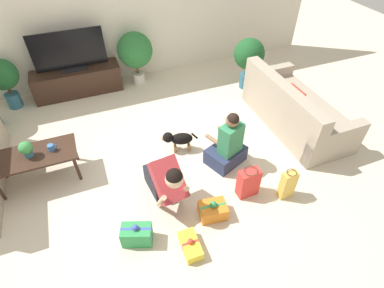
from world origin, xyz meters
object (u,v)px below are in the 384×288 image
(potted_plant_corner_right, at_px, (249,56))
(potted_plant_back_right, at_px, (135,51))
(tv, at_px, (69,53))
(gift_box_c, at_px, (191,245))
(gift_box_a, at_px, (137,235))
(dog, at_px, (178,139))
(gift_bag_b, at_px, (288,185))
(gift_box_b, at_px, (213,210))
(tabletop_plant, at_px, (26,149))
(sofa_right, at_px, (294,110))
(mug, at_px, (51,148))
(person_sitting, at_px, (228,146))
(tv_console, at_px, (78,81))
(potted_plant_back_left, at_px, (3,77))
(coffee_table, at_px, (34,158))
(gift_bag_a, at_px, (248,182))
(person_kneeling, at_px, (166,180))

(potted_plant_corner_right, xyz_separation_m, potted_plant_back_right, (-1.90, 0.92, 0.02))
(tv, bearing_deg, gift_box_c, -77.92)
(tv, relative_size, gift_box_a, 3.21)
(dog, distance_m, gift_bag_b, 1.67)
(gift_box_b, distance_m, tabletop_plant, 2.46)
(gift_box_b, bearing_deg, sofa_right, 30.87)
(sofa_right, distance_m, mug, 3.66)
(person_sitting, xyz_separation_m, gift_box_a, (-1.51, -0.77, -0.19))
(dog, bearing_deg, gift_box_b, 14.96)
(potted_plant_corner_right, relative_size, mug, 8.07)
(person_sitting, relative_size, gift_box_c, 2.49)
(sofa_right, distance_m, tabletop_plant, 3.94)
(potted_plant_corner_right, bearing_deg, gift_box_a, -137.95)
(tv_console, height_order, person_sitting, person_sitting)
(person_sitting, xyz_separation_m, gift_bag_b, (0.44, -0.83, -0.09))
(tv_console, height_order, potted_plant_corner_right, potted_plant_corner_right)
(gift_box_b, bearing_deg, gift_box_a, -179.90)
(tv_console, xyz_separation_m, tv, (-0.00, 0.00, 0.56))
(potted_plant_back_right, bearing_deg, potted_plant_corner_right, -25.79)
(potted_plant_back_left, relative_size, gift_box_a, 2.33)
(sofa_right, relative_size, gift_box_c, 5.39)
(sofa_right, xyz_separation_m, tv_console, (-3.17, 2.28, -0.04))
(tv_console, height_order, potted_plant_back_left, potted_plant_back_left)
(potted_plant_corner_right, relative_size, person_sitting, 1.09)
(person_sitting, distance_m, gift_bag_b, 0.95)
(coffee_table, bearing_deg, gift_bag_b, -26.50)
(coffee_table, height_order, mug, mug)
(potted_plant_corner_right, bearing_deg, gift_bag_a, -118.22)
(tv_console, distance_m, person_sitting, 3.22)
(tv_console, bearing_deg, potted_plant_corner_right, -17.70)
(coffee_table, xyz_separation_m, gift_box_a, (0.99, -1.40, -0.28))
(tv_console, bearing_deg, coffee_table, -109.25)
(tv_console, distance_m, tabletop_plant, 2.21)
(dog, bearing_deg, tabletop_plant, -79.24)
(potted_plant_back_left, relative_size, gift_box_b, 2.51)
(coffee_table, bearing_deg, tabletop_plant, -174.22)
(gift_box_b, xyz_separation_m, tabletop_plant, (-1.97, 1.40, 0.48))
(sofa_right, height_order, coffee_table, sofa_right)
(potted_plant_back_right, xyz_separation_m, gift_box_b, (0.09, -3.40, -0.56))
(person_kneeling, bearing_deg, person_sitting, 11.57)
(person_kneeling, bearing_deg, potted_plant_corner_right, 35.79)
(coffee_table, bearing_deg, gift_bag_a, -26.66)
(coffee_table, bearing_deg, sofa_right, -3.47)
(tv_console, xyz_separation_m, potted_plant_back_left, (-1.13, -0.05, 0.35))
(gift_bag_a, relative_size, tabletop_plant, 1.98)
(tv, relative_size, potted_plant_back_left, 1.38)
(potted_plant_back_left, height_order, person_kneeling, potted_plant_back_left)
(tv, height_order, mug, tv)
(gift_box_c, bearing_deg, potted_plant_back_left, 117.55)
(potted_plant_back_left, distance_m, gift_box_a, 3.71)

